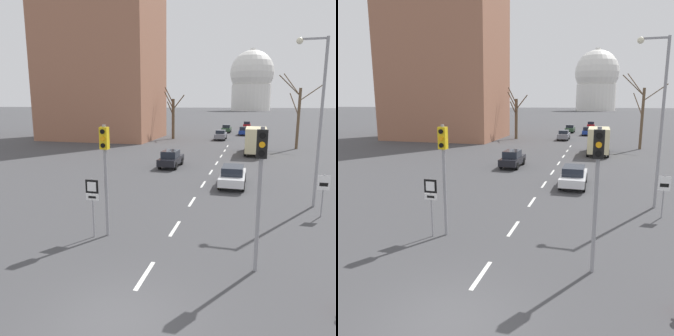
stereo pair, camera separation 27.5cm
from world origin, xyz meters
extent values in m
plane|color=#424244|center=(0.00, 0.00, 0.00)|extent=(800.00, 800.00, 0.00)
cube|color=silver|center=(0.00, 2.60, 0.00)|extent=(0.16, 2.00, 0.01)
cube|color=silver|center=(0.00, 7.10, 0.00)|extent=(0.16, 2.00, 0.01)
cube|color=silver|center=(0.00, 11.60, 0.00)|extent=(0.16, 2.00, 0.01)
cube|color=silver|center=(0.00, 16.10, 0.00)|extent=(0.16, 2.00, 0.01)
cube|color=silver|center=(0.00, 20.60, 0.00)|extent=(0.16, 2.00, 0.01)
cube|color=silver|center=(0.00, 25.10, 0.00)|extent=(0.16, 2.00, 0.01)
cube|color=silver|center=(0.00, 29.60, 0.00)|extent=(0.16, 2.00, 0.01)
cube|color=silver|center=(0.00, 34.10, 0.00)|extent=(0.16, 2.00, 0.01)
cube|color=silver|center=(0.00, 38.60, 0.00)|extent=(0.16, 2.00, 0.01)
cylinder|color=gray|center=(-2.77, 5.54, 2.51)|extent=(0.14, 0.14, 5.02)
cube|color=yellow|center=(-2.77, 5.54, 4.44)|extent=(0.36, 0.28, 0.96)
cylinder|color=black|center=(-2.77, 5.37, 4.74)|extent=(0.20, 0.06, 0.20)
cylinder|color=orange|center=(-2.77, 5.37, 4.44)|extent=(0.20, 0.06, 0.20)
cylinder|color=black|center=(-2.77, 5.37, 4.15)|extent=(0.20, 0.06, 0.20)
cylinder|color=gray|center=(3.73, 3.90, 2.59)|extent=(0.14, 0.14, 5.18)
cube|color=black|center=(3.73, 3.90, 4.60)|extent=(0.36, 0.28, 0.96)
cylinder|color=black|center=(3.73, 3.73, 4.89)|extent=(0.20, 0.06, 0.20)
cylinder|color=orange|center=(3.73, 3.73, 4.60)|extent=(0.20, 0.06, 0.20)
cylinder|color=black|center=(3.73, 3.73, 4.30)|extent=(0.20, 0.06, 0.20)
cylinder|color=gray|center=(-3.29, 5.21, 1.35)|extent=(0.07, 0.07, 2.70)
cube|color=black|center=(-3.29, 5.19, 2.35)|extent=(0.60, 0.03, 0.60)
cube|color=white|center=(-3.29, 5.17, 2.35)|extent=(0.42, 0.01, 0.42)
cube|color=white|center=(-3.29, 5.19, 1.87)|extent=(0.60, 0.03, 0.28)
cube|color=black|center=(-3.29, 5.17, 1.87)|extent=(0.36, 0.01, 0.10)
cylinder|color=gray|center=(7.11, 10.69, 1.14)|extent=(0.07, 0.07, 2.29)
cube|color=white|center=(7.11, 10.67, 1.86)|extent=(0.60, 0.03, 0.76)
cube|color=black|center=(7.11, 10.65, 1.76)|extent=(0.42, 0.01, 0.19)
cylinder|color=gray|center=(7.02, 12.46, 4.70)|extent=(0.16, 0.16, 9.41)
cube|color=gray|center=(6.31, 12.46, 9.31)|extent=(1.41, 0.10, 0.10)
sphere|color=#F2EAC6|center=(5.61, 12.46, 9.23)|extent=(0.36, 0.36, 0.36)
cube|color=navy|center=(1.63, 55.39, 0.62)|extent=(1.73, 4.14, 0.61)
cube|color=#1E232D|center=(1.63, 55.19, 1.25)|extent=(1.47, 1.99, 0.65)
cylinder|color=black|center=(0.81, 56.68, 0.31)|extent=(0.18, 0.62, 0.62)
cylinder|color=black|center=(2.44, 56.68, 0.31)|extent=(0.18, 0.62, 0.62)
cylinder|color=black|center=(0.81, 54.11, 0.31)|extent=(0.18, 0.62, 0.62)
cylinder|color=black|center=(2.44, 54.11, 0.31)|extent=(0.18, 0.62, 0.62)
cube|color=silver|center=(2.13, 16.25, 0.63)|extent=(1.73, 4.53, 0.56)
cube|color=#1E232D|center=(2.13, 16.02, 1.21)|extent=(1.47, 2.18, 0.58)
cylinder|color=black|center=(1.31, 17.65, 0.35)|extent=(0.18, 0.70, 0.70)
cylinder|color=black|center=(2.95, 17.65, 0.35)|extent=(0.18, 0.70, 0.70)
cylinder|color=black|center=(1.31, 14.84, 0.35)|extent=(0.18, 0.70, 0.70)
cylinder|color=black|center=(2.95, 14.84, 0.35)|extent=(0.18, 0.70, 0.70)
cube|color=black|center=(-3.96, 22.06, 0.65)|extent=(1.62, 4.24, 0.61)
cube|color=#1E232D|center=(-3.96, 21.85, 1.27)|extent=(1.38, 2.03, 0.62)
cylinder|color=black|center=(-4.72, 23.37, 0.35)|extent=(0.18, 0.70, 0.70)
cylinder|color=black|center=(-3.20, 23.37, 0.35)|extent=(0.18, 0.70, 0.70)
cylinder|color=black|center=(-4.72, 20.74, 0.35)|extent=(0.18, 0.70, 0.70)
cylinder|color=black|center=(-3.20, 20.74, 0.35)|extent=(0.18, 0.70, 0.70)
cube|color=maroon|center=(1.78, 73.48, 0.63)|extent=(1.67, 4.13, 0.63)
cube|color=#1E232D|center=(1.78, 73.28, 1.26)|extent=(1.42, 1.98, 0.64)
cylinder|color=black|center=(1.00, 74.76, 0.31)|extent=(0.18, 0.62, 0.62)
cylinder|color=black|center=(2.57, 74.76, 0.31)|extent=(0.18, 0.62, 0.62)
cylinder|color=black|center=(1.00, 72.20, 0.31)|extent=(0.18, 0.62, 0.62)
cylinder|color=black|center=(2.57, 72.20, 0.31)|extent=(0.18, 0.62, 0.62)
cube|color=#2D4C33|center=(-1.97, 60.42, 0.66)|extent=(1.73, 4.56, 0.65)
cube|color=#1E232D|center=(-1.97, 60.20, 1.29)|extent=(1.47, 2.19, 0.60)
cylinder|color=black|center=(-2.78, 61.84, 0.34)|extent=(0.18, 0.68, 0.68)
cylinder|color=black|center=(-1.16, 61.84, 0.34)|extent=(0.18, 0.68, 0.68)
cylinder|color=black|center=(-2.78, 59.01, 0.34)|extent=(0.18, 0.68, 0.68)
cylinder|color=black|center=(-1.16, 59.01, 0.34)|extent=(0.18, 0.68, 0.68)
cube|color=slate|center=(-1.76, 46.52, 0.69)|extent=(1.67, 4.50, 0.74)
cube|color=#1E232D|center=(-1.76, 46.29, 1.33)|extent=(1.42, 2.16, 0.54)
cylinder|color=black|center=(-2.54, 47.91, 0.32)|extent=(0.18, 0.64, 0.64)
cylinder|color=black|center=(-0.97, 47.91, 0.32)|extent=(0.18, 0.64, 0.64)
cylinder|color=black|center=(-2.54, 45.12, 0.32)|extent=(0.18, 0.64, 0.64)
cylinder|color=black|center=(-0.97, 45.12, 0.32)|extent=(0.18, 0.64, 0.64)
cube|color=#333842|center=(3.71, 35.08, 1.49)|extent=(2.20, 2.00, 2.10)
cube|color=beige|center=(3.71, 31.48, 1.79)|extent=(2.30, 5.20, 2.70)
cylinder|color=black|center=(2.61, 35.08, 0.44)|extent=(0.24, 0.88, 0.88)
cylinder|color=black|center=(4.81, 35.08, 0.44)|extent=(0.24, 0.88, 0.88)
cylinder|color=black|center=(2.61, 30.05, 0.44)|extent=(0.24, 0.88, 0.88)
cylinder|color=black|center=(4.81, 30.05, 0.44)|extent=(0.24, 0.88, 0.88)
cylinder|color=brown|center=(-9.60, 45.86, 3.28)|extent=(0.48, 0.48, 6.57)
cylinder|color=brown|center=(-8.61, 45.53, 6.04)|extent=(2.10, 0.87, 2.38)
cylinder|color=brown|center=(-10.27, 45.77, 7.09)|extent=(1.49, 0.35, 2.74)
cylinder|color=brown|center=(-9.86, 44.85, 5.05)|extent=(0.60, 2.15, 2.23)
cylinder|color=brown|center=(-10.44, 46.19, 6.36)|extent=(1.80, 0.86, 2.85)
cylinder|color=brown|center=(8.94, 38.15, 3.90)|extent=(0.35, 0.35, 7.79)
cylinder|color=brown|center=(7.52, 37.44, 8.10)|extent=(2.79, 1.73, 2.51)
cylinder|color=brown|center=(7.91, 39.17, 8.34)|extent=(1.98, 2.27, 2.91)
cylinder|color=brown|center=(8.37, 38.98, 5.76)|extent=(1.17, 1.80, 2.93)
cylinder|color=brown|center=(10.31, 38.23, 7.23)|extent=(2.81, 0.30, 2.13)
cylinder|color=silver|center=(0.00, 248.84, 9.48)|extent=(28.44, 28.44, 18.96)
sphere|color=silver|center=(0.00, 248.84, 27.65)|extent=(31.60, 31.60, 31.60)
cylinder|color=silver|center=(0.00, 248.84, 41.88)|extent=(3.79, 3.79, 5.53)
cube|color=#9E664C|center=(-21.20, 44.23, 12.35)|extent=(18.00, 14.00, 24.69)
camera|label=1|loc=(3.45, -7.37, 5.94)|focal=35.00mm
camera|label=2|loc=(3.71, -7.30, 5.94)|focal=35.00mm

